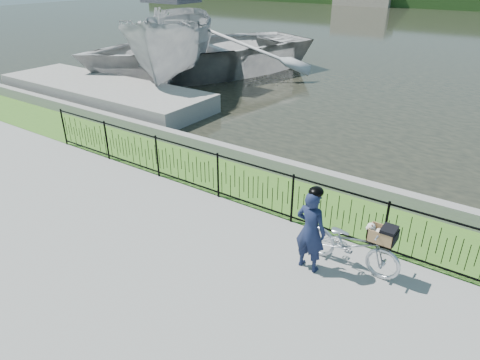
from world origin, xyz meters
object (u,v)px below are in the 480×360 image
Objects in this scene: boat_far at (196,50)px; boat_near at (174,44)px; bicycle_rig at (352,244)px; cyclist at (311,229)px; dock at (103,92)px.

boat_near is at bearing -78.11° from boat_far.
bicycle_rig is at bearing -40.26° from boat_far.
bicycle_rig is 14.80m from boat_near.
bicycle_rig is 0.20× the size of boat_near.
dock is at bearing 156.92° from cyclist.
dock is 13.47m from bicycle_rig.
cyclist is 0.18× the size of boat_near.
boat_far is at bearing 101.89° from boat_near.
cyclist is at bearing -38.11° from boat_near.
boat_far is at bearing 139.74° from bicycle_rig.
boat_near is at bearing 81.24° from dock.
boat_near is 2.22m from boat_far.
bicycle_rig is (12.64, -4.65, 0.15)m from dock.
cyclist is 16.22m from boat_far.
cyclist is 14.56m from boat_near.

